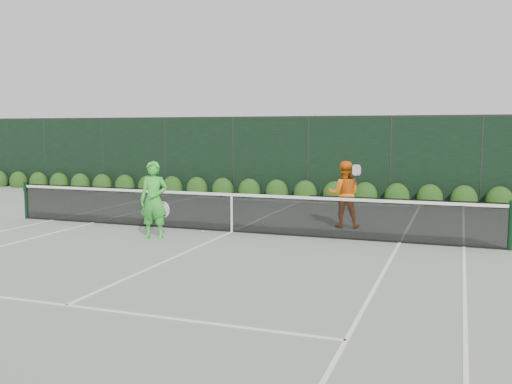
% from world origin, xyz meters
% --- Properties ---
extents(ground, '(80.00, 80.00, 0.00)m').
position_xyz_m(ground, '(0.00, 0.00, 0.00)').
color(ground, gray).
rests_on(ground, ground).
extents(tennis_net, '(12.90, 0.10, 1.07)m').
position_xyz_m(tennis_net, '(-0.02, 0.00, 0.53)').
color(tennis_net, black).
rests_on(tennis_net, ground).
extents(player_woman, '(0.73, 0.54, 1.83)m').
position_xyz_m(player_woman, '(-1.41, -1.39, 0.91)').
color(player_woman, green).
rests_on(player_woman, ground).
extents(player_man, '(0.99, 0.83, 1.75)m').
position_xyz_m(player_man, '(2.51, 1.61, 0.87)').
color(player_man, orange).
rests_on(player_man, ground).
extents(court_lines, '(11.03, 23.83, 0.01)m').
position_xyz_m(court_lines, '(0.00, 0.00, 0.01)').
color(court_lines, white).
rests_on(court_lines, ground).
extents(windscreen_fence, '(32.00, 21.07, 3.06)m').
position_xyz_m(windscreen_fence, '(0.00, -2.71, 1.51)').
color(windscreen_fence, black).
rests_on(windscreen_fence, ground).
extents(hedge_row, '(31.66, 0.65, 0.94)m').
position_xyz_m(hedge_row, '(-0.00, 7.15, 0.23)').
color(hedge_row, '#193D10').
rests_on(hedge_row, ground).
extents(tennis_balls, '(1.57, 1.61, 0.07)m').
position_xyz_m(tennis_balls, '(-0.46, 0.54, 0.03)').
color(tennis_balls, '#C4DE31').
rests_on(tennis_balls, ground).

